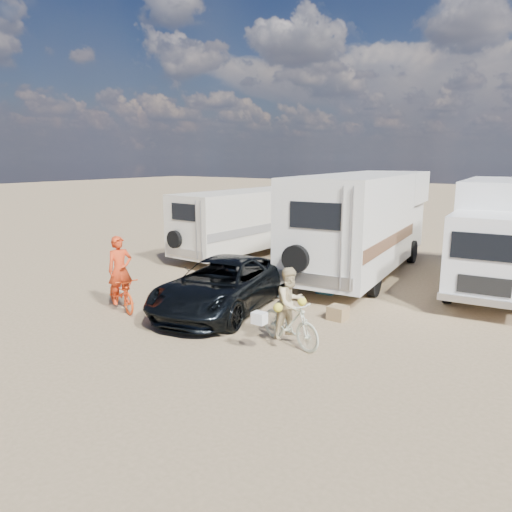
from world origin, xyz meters
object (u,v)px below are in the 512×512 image
Objects in this scene: rider_woman at (290,311)px; crate at (338,313)px; box_truck at (498,237)px; rv_left at (248,223)px; cooler at (326,287)px; rv_main at (363,225)px; dark_suv at (222,285)px; bike_woman at (290,322)px; bike_man at (121,293)px; rider_man at (120,277)px.

rider_woman is 3.55× the size of crate.
box_truck is at bearing 62.59° from crate.
rv_left is 6.51m from cooler.
rv_main is 1.80× the size of dark_suv.
bike_woman is at bearing -85.04° from rv_main.
dark_suv is at bearing -35.87° from bike_man.
box_truck is at bearing 37.34° from dark_suv.
dark_suv is 2.97m from rider_woman.
bike_woman reaches higher than crate.
rv_left is 16.60× the size of crate.
rider_woman is 3.00× the size of cooler.
bike_woman is (-2.82, -7.37, -1.14)m from box_truck.
rider_woman is (-2.82, -7.37, -0.89)m from box_truck.
rider_man is 3.50× the size of cooler.
rv_left is at bearing 109.89° from dark_suv.
rv_left is 7.56m from dark_suv.
dark_suv is 3.42m from cooler.
box_truck is 15.84× the size of crate.
rv_main is 4.19m from box_truck.
rider_woman is (1.37, -7.16, -0.95)m from rv_main.
rv_left is 1.05× the size of box_truck.
cooler is (-1.22, 4.13, -0.57)m from rider_woman.
rider_woman is at bearing -65.32° from bike_man.
bike_man is 0.46m from rider_man.
box_truck is 5.38m from cooler.
bike_woman is at bearing -65.32° from bike_man.
bike_woman is at bearing -93.07° from crate.
rv_left is 8.73m from crate.
dark_suv reaches higher than bike_woman.
rider_man is at bearing 0.00° from bike_man.
rv_main reaches higher than crate.
rv_left is (-5.25, 0.41, -0.39)m from rv_main.
rv_left is 8.16m from rider_man.
rv_left is 4.00× the size of rider_man.
crate is at bearing -79.37° from rv_main.
crate is at bearing -122.31° from box_truck.
box_truck is at bearing -25.16° from bike_man.
rv_left reaches higher than rider_woman.
box_truck reaches higher than cooler.
bike_man is at bearing -121.43° from rv_main.
rv_left is 4.67× the size of rider_woman.
rv_main is 1.28× the size of box_truck.
cooler is (-1.22, 4.13, -0.32)m from bike_woman.
rider_man is (0.00, 0.00, 0.46)m from bike_man.
rv_left is 8.20m from bike_man.
bike_man is 5.01m from bike_woman.
crate is at bearing 13.16° from bike_woman.
dark_suv is at bearing -121.49° from cooler.
bike_man is (-2.24, -1.52, -0.24)m from dark_suv.
rider_man is (-4.99, -0.41, 0.38)m from bike_woman.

